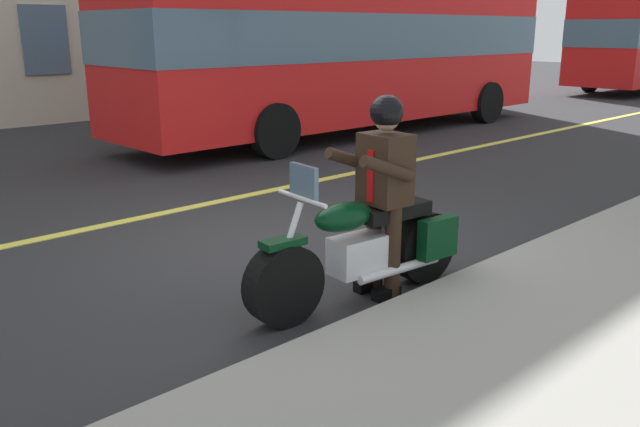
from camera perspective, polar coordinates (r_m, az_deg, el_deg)
name	(u,v)px	position (r m, az deg, el deg)	size (l,w,h in m)	color
ground_plane	(280,246)	(7.10, -3.50, -2.81)	(80.00, 80.00, 0.00)	#28282B
lane_center_stripe	(180,209)	(8.67, -12.03, 0.34)	(60.00, 0.16, 0.01)	#E5DB4C
motorcycle_main	(366,249)	(5.60, 3.99, -3.09)	(2.22, 0.73, 1.26)	black
rider_main	(384,179)	(5.57, 5.55, 3.01)	(0.66, 0.59, 1.74)	black
bus_near	(352,47)	(14.76, 2.82, 14.26)	(11.05, 2.70, 3.30)	red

